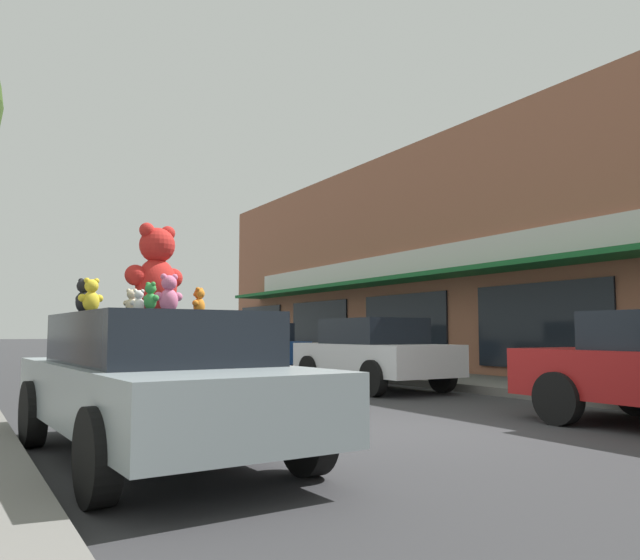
% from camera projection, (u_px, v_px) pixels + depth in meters
% --- Properties ---
extents(ground_plane, '(260.00, 260.00, 0.00)m').
position_uv_depth(ground_plane, '(391.00, 429.00, 8.00)').
color(ground_plane, '#333335').
extents(storefront_row, '(11.97, 30.40, 6.95)m').
position_uv_depth(storefront_row, '(590.00, 261.00, 19.50)').
color(storefront_row, '#9E6047').
rests_on(storefront_row, ground_plane).
extents(plush_art_car, '(2.13, 4.59, 1.43)m').
position_uv_depth(plush_art_car, '(156.00, 380.00, 6.12)').
color(plush_art_car, '#8C999E').
rests_on(plush_art_car, ground_plane).
extents(teddy_bear_giant, '(0.72, 0.52, 0.95)m').
position_uv_depth(teddy_bear_giant, '(156.00, 271.00, 6.53)').
color(teddy_bear_giant, red).
rests_on(teddy_bear_giant, plush_art_car).
extents(teddy_bear_green, '(0.14, 0.18, 0.24)m').
position_uv_depth(teddy_bear_green, '(150.00, 296.00, 5.28)').
color(teddy_bear_green, green).
rests_on(teddy_bear_green, plush_art_car).
extents(teddy_bear_white, '(0.17, 0.13, 0.22)m').
position_uv_depth(teddy_bear_white, '(139.00, 301.00, 5.95)').
color(teddy_bear_white, white).
rests_on(teddy_bear_white, plush_art_car).
extents(teddy_bear_black, '(0.19, 0.26, 0.34)m').
position_uv_depth(teddy_bear_black, '(84.00, 296.00, 6.07)').
color(teddy_bear_black, black).
rests_on(teddy_bear_black, plush_art_car).
extents(teddy_bear_cream, '(0.18, 0.16, 0.25)m').
position_uv_depth(teddy_bear_cream, '(132.00, 301.00, 6.21)').
color(teddy_bear_cream, beige).
rests_on(teddy_bear_cream, plush_art_car).
extents(teddy_bear_teal, '(0.15, 0.16, 0.23)m').
position_uv_depth(teddy_bear_teal, '(161.00, 307.00, 7.34)').
color(teddy_bear_teal, teal).
rests_on(teddy_bear_teal, plush_art_car).
extents(teddy_bear_yellow, '(0.25, 0.16, 0.33)m').
position_uv_depth(teddy_bear_yellow, '(91.00, 296.00, 5.90)').
color(teddy_bear_yellow, yellow).
rests_on(teddy_bear_yellow, plush_art_car).
extents(teddy_bear_orange, '(0.20, 0.20, 0.29)m').
position_uv_depth(teddy_bear_orange, '(199.00, 302.00, 6.66)').
color(teddy_bear_orange, orange).
rests_on(teddy_bear_orange, plush_art_car).
extents(teddy_bear_pink, '(0.28, 0.17, 0.38)m').
position_uv_depth(teddy_bear_pink, '(169.00, 294.00, 6.01)').
color(teddy_bear_pink, pink).
rests_on(teddy_bear_pink, plush_art_car).
extents(parked_car_far_center, '(1.96, 4.02, 1.55)m').
position_uv_depth(parked_car_far_center, '(373.00, 352.00, 13.60)').
color(parked_car_far_center, silver).
rests_on(parked_car_far_center, ground_plane).
extents(parked_car_far_right, '(1.93, 4.18, 1.52)m').
position_uv_depth(parked_car_far_right, '(253.00, 346.00, 18.99)').
color(parked_car_far_right, '#1E4793').
rests_on(parked_car_far_right, ground_plane).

